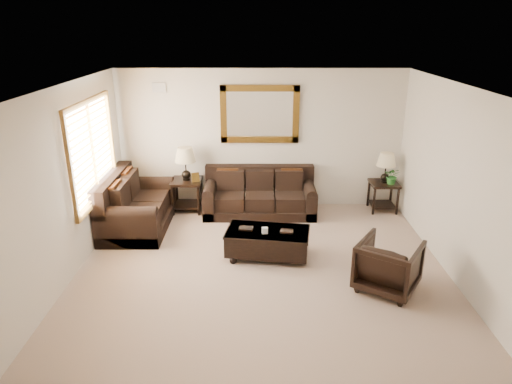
{
  "coord_description": "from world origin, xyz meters",
  "views": [
    {
      "loc": [
        -0.07,
        -6.16,
        3.48
      ],
      "look_at": [
        -0.09,
        0.6,
        0.97
      ],
      "focal_mm": 32.0,
      "sensor_mm": 36.0,
      "label": 1
    }
  ],
  "objects_px": {
    "armchair": "(389,263)",
    "coffee_table": "(268,240)",
    "end_table_right": "(385,173)",
    "sofa": "(260,197)",
    "loveseat": "(134,208)",
    "end_table_left": "(186,170)"
  },
  "relations": [
    {
      "from": "end_table_right",
      "to": "loveseat",
      "type": "bearing_deg",
      "value": -170.02
    },
    {
      "from": "end_table_left",
      "to": "end_table_right",
      "type": "xyz_separation_m",
      "value": [
        3.83,
        0.03,
        -0.07
      ]
    },
    {
      "from": "end_table_left",
      "to": "end_table_right",
      "type": "bearing_deg",
      "value": 0.39
    },
    {
      "from": "end_table_left",
      "to": "coffee_table",
      "type": "height_order",
      "value": "end_table_left"
    },
    {
      "from": "end_table_right",
      "to": "armchair",
      "type": "bearing_deg",
      "value": -103.23
    },
    {
      "from": "end_table_right",
      "to": "coffee_table",
      "type": "xyz_separation_m",
      "value": [
        -2.3,
        -1.9,
        -0.49
      ]
    },
    {
      "from": "end_table_right",
      "to": "armchair",
      "type": "distance_m",
      "value": 2.95
    },
    {
      "from": "armchair",
      "to": "coffee_table",
      "type": "bearing_deg",
      "value": 3.12
    },
    {
      "from": "sofa",
      "to": "loveseat",
      "type": "relative_size",
      "value": 1.2
    },
    {
      "from": "sofa",
      "to": "loveseat",
      "type": "xyz_separation_m",
      "value": [
        -2.25,
        -0.71,
        0.05
      ]
    },
    {
      "from": "sofa",
      "to": "armchair",
      "type": "relative_size",
      "value": 2.68
    },
    {
      "from": "end_table_right",
      "to": "armchair",
      "type": "relative_size",
      "value": 1.47
    },
    {
      "from": "loveseat",
      "to": "end_table_left",
      "type": "distance_m",
      "value": 1.24
    },
    {
      "from": "loveseat",
      "to": "end_table_left",
      "type": "bearing_deg",
      "value": -46.46
    },
    {
      "from": "loveseat",
      "to": "coffee_table",
      "type": "height_order",
      "value": "loveseat"
    },
    {
      "from": "loveseat",
      "to": "armchair",
      "type": "xyz_separation_m",
      "value": [
        4.0,
        -2.03,
        0.03
      ]
    },
    {
      "from": "loveseat",
      "to": "coffee_table",
      "type": "xyz_separation_m",
      "value": [
        2.37,
        -1.08,
        -0.09
      ]
    },
    {
      "from": "end_table_right",
      "to": "sofa",
      "type": "bearing_deg",
      "value": -177.28
    },
    {
      "from": "loveseat",
      "to": "armchair",
      "type": "bearing_deg",
      "value": -116.92
    },
    {
      "from": "loveseat",
      "to": "end_table_right",
      "type": "distance_m",
      "value": 4.76
    },
    {
      "from": "loveseat",
      "to": "end_table_left",
      "type": "height_order",
      "value": "end_table_left"
    },
    {
      "from": "loveseat",
      "to": "end_table_right",
      "type": "height_order",
      "value": "end_table_right"
    }
  ]
}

